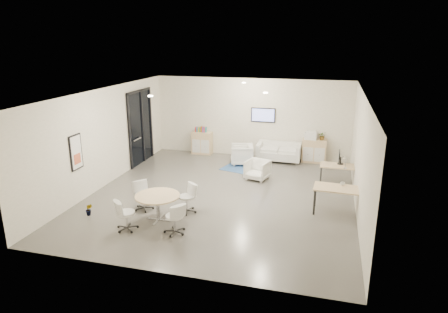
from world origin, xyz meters
TOP-DOWN VIEW (x-y plane):
  - room_shell at (0.00, 0.00)m, footprint 9.60×10.60m
  - glass_door at (-3.95, 2.51)m, footprint 0.09×1.90m
  - artwork at (-3.97, -1.60)m, footprint 0.05×0.54m
  - wall_tv at (0.50, 4.46)m, footprint 0.98×0.06m
  - ceiling_spots at (-0.20, 0.83)m, footprint 3.14×4.14m
  - sideboard_left at (-2.04, 4.26)m, footprint 0.84×0.43m
  - sideboard_right at (2.60, 4.25)m, footprint 0.93×0.45m
  - books at (-2.08, 4.26)m, footprint 0.48×0.14m
  - printer at (2.45, 4.25)m, footprint 0.51×0.45m
  - loveseat at (1.24, 4.07)m, footprint 1.73×0.90m
  - blue_rug at (0.11, 2.67)m, footprint 1.79×1.42m
  - armchair_left at (-0.10, 3.28)m, footprint 0.95×0.99m
  - armchair_right at (0.80, 1.72)m, footprint 0.88×0.85m
  - desk_rear at (3.55, 1.92)m, footprint 1.31×0.67m
  - desk_front at (3.51, -0.42)m, footprint 1.46×0.78m
  - monitor at (3.51, 2.07)m, footprint 0.20×0.50m
  - round_table at (-1.19, -2.19)m, footprint 1.19×1.19m
  - meeting_chairs at (-1.19, -2.19)m, footprint 2.21×2.21m
  - plant_cabinet at (2.88, 4.23)m, footprint 0.30×0.33m
  - plant_floor at (-3.18, -2.39)m, footprint 0.27×0.38m
  - cup at (3.58, -0.19)m, footprint 0.13×0.11m

SIDE VIEW (x-z plane):
  - blue_rug at x=0.11m, z-range 0.00..0.01m
  - plant_floor at x=-3.18m, z-range 0.00..0.15m
  - loveseat at x=1.24m, z-range 0.03..0.67m
  - armchair_right at x=0.80m, z-range 0.00..0.75m
  - meeting_chairs at x=-1.19m, z-range 0.00..0.82m
  - armchair_left at x=-0.10m, z-range 0.00..0.85m
  - sideboard_right at x=2.60m, z-range 0.00..0.93m
  - sideboard_left at x=-2.04m, z-range 0.00..0.94m
  - desk_rear at x=3.55m, z-range 0.27..0.94m
  - round_table at x=-1.19m, z-range 0.28..1.01m
  - desk_front at x=3.51m, z-range 0.30..1.04m
  - cup at x=3.58m, z-range 0.74..0.87m
  - monitor at x=3.51m, z-range 0.69..1.13m
  - books at x=-2.08m, z-range 0.94..1.16m
  - plant_cabinet at x=2.88m, z-range 0.93..1.19m
  - printer at x=2.45m, z-range 0.92..1.25m
  - glass_door at x=-3.95m, z-range 0.08..2.93m
  - artwork at x=-3.97m, z-range 1.03..2.07m
  - room_shell at x=0.00m, z-range -0.80..4.00m
  - wall_tv at x=0.50m, z-range 1.46..2.04m
  - ceiling_spots at x=-0.20m, z-range 3.17..3.20m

